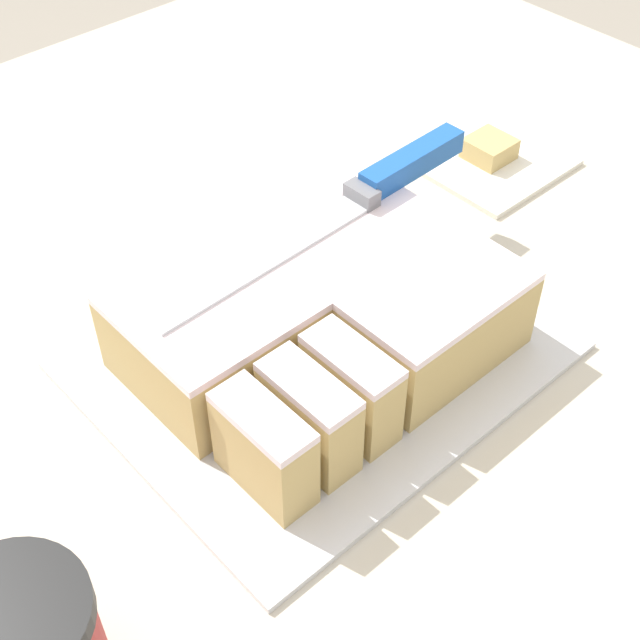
# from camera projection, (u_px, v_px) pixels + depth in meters

# --- Properties ---
(countertop) EXTENTS (1.40, 1.10, 0.93)m
(countertop) POSITION_uv_depth(u_px,v_px,m) (254.00, 577.00, 1.12)
(countertop) COLOR beige
(countertop) RESTS_ON ground_plane
(cake_board) EXTENTS (0.37, 0.30, 0.01)m
(cake_board) POSITION_uv_depth(u_px,v_px,m) (320.00, 355.00, 0.75)
(cake_board) COLOR silver
(cake_board) RESTS_ON countertop
(cake) EXTENTS (0.29, 0.22, 0.08)m
(cake) POSITION_uv_depth(u_px,v_px,m) (321.00, 315.00, 0.73)
(cake) COLOR tan
(cake) RESTS_ON cake_board
(knife) EXTENTS (0.35, 0.04, 0.02)m
(knife) POSITION_uv_depth(u_px,v_px,m) (376.00, 185.00, 0.78)
(knife) COLOR silver
(knife) RESTS_ON cake
(paper_napkin) EXTENTS (0.15, 0.15, 0.01)m
(paper_napkin) POSITION_uv_depth(u_px,v_px,m) (488.00, 160.00, 0.96)
(paper_napkin) COLOR white
(paper_napkin) RESTS_ON countertop
(brownie) EXTENTS (0.05, 0.05, 0.02)m
(brownie) POSITION_uv_depth(u_px,v_px,m) (489.00, 149.00, 0.95)
(brownie) COLOR tan
(brownie) RESTS_ON paper_napkin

